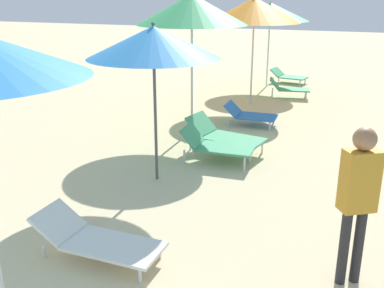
{
  "coord_description": "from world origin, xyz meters",
  "views": [
    {
      "loc": [
        3.3,
        -0.09,
        3.05
      ],
      "look_at": [
        0.85,
        5.87,
        0.88
      ],
      "focal_mm": 42.11,
      "sensor_mm": 36.0,
      "label": 1
    }
  ],
  "objects": [
    {
      "name": "umbrella_fifth",
      "position": [
        0.03,
        12.3,
        2.6
      ],
      "size": [
        2.54,
        2.54,
        3.0
      ],
      "color": "silver",
      "rests_on": "ground"
    },
    {
      "name": "lounger_farthest_shoreside",
      "position": [
        0.41,
        15.93,
        0.24
      ],
      "size": [
        1.32,
        0.85,
        0.49
      ],
      "rotation": [
        0.0,
        0.0,
        -0.16
      ],
      "color": "#4CA572",
      "rests_on": "ground"
    },
    {
      "name": "umbrella_fourth",
      "position": [
        -0.5,
        9.15,
        2.71
      ],
      "size": [
        2.41,
        2.41,
        3.09
      ],
      "color": "silver",
      "rests_on": "ground"
    },
    {
      "name": "lounger_third_shoreside",
      "position": [
        0.68,
        7.45,
        0.34
      ],
      "size": [
        1.37,
        0.74,
        0.67
      ],
      "rotation": [
        0.0,
        0.0,
        0.08
      ],
      "color": "#4CA572",
      "rests_on": "ground"
    },
    {
      "name": "lounger_fourth_shoreside",
      "position": [
        0.59,
        10.16,
        0.26
      ],
      "size": [
        1.27,
        0.77,
        0.53
      ],
      "rotation": [
        0.0,
        0.0,
        0.07
      ],
      "color": "blue",
      "rests_on": "ground"
    },
    {
      "name": "lounger_second_shoreside",
      "position": [
        0.44,
        3.86,
        0.25
      ],
      "size": [
        1.58,
        0.62,
        0.53
      ],
      "rotation": [
        0.0,
        0.0,
        0.01
      ],
      "color": "white",
      "rests_on": "ground"
    },
    {
      "name": "lounger_fourth_inland",
      "position": [
        0.62,
        8.12,
        0.34
      ],
      "size": [
        1.63,
        0.93,
        0.68
      ],
      "rotation": [
        0.0,
        0.0,
        -0.16
      ],
      "color": "#4CA572",
      "rests_on": "ground"
    },
    {
      "name": "person_walking_mid",
      "position": [
        3.27,
        4.51,
        1.1
      ],
      "size": [
        0.42,
        0.38,
        1.79
      ],
      "rotation": [
        0.0,
        0.0,
        2.15
      ],
      "color": "#262628",
      "rests_on": "ground"
    },
    {
      "name": "umbrella_third",
      "position": [
        0.02,
        6.31,
        2.31
      ],
      "size": [
        2.12,
        2.12,
        2.62
      ],
      "color": "#4C4C51",
      "rests_on": "ground"
    },
    {
      "name": "lounger_fifth_shoreside",
      "position": [
        0.87,
        13.52,
        0.3
      ],
      "size": [
        1.29,
        0.78,
        0.59
      ],
      "rotation": [
        0.0,
        0.0,
        0.2
      ],
      "color": "#4CA572",
      "rests_on": "ground"
    },
    {
      "name": "umbrella_farthest",
      "position": [
        -0.13,
        14.95,
        2.46
      ],
      "size": [
        2.53,
        2.53,
        2.81
      ],
      "color": "silver",
      "rests_on": "ground"
    }
  ]
}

